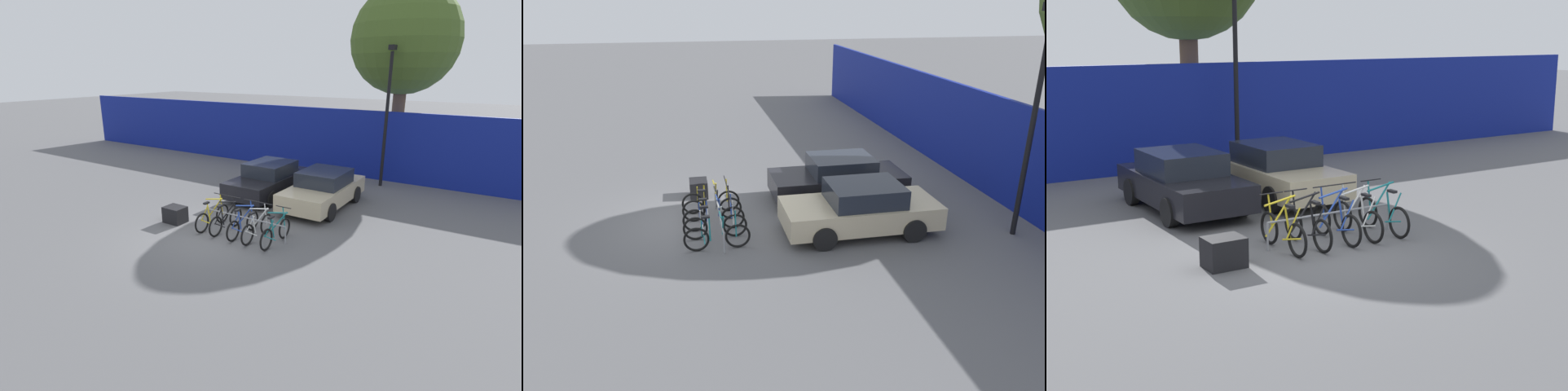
# 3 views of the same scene
# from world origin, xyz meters

# --- Properties ---
(ground_plane) EXTENTS (120.00, 120.00, 0.00)m
(ground_plane) POSITION_xyz_m (0.00, 0.00, 0.00)
(ground_plane) COLOR #59595B
(hoarding_wall) EXTENTS (36.00, 0.16, 3.18)m
(hoarding_wall) POSITION_xyz_m (0.00, 9.50, 1.59)
(hoarding_wall) COLOR navy
(hoarding_wall) RESTS_ON ground
(bike_rack) EXTENTS (2.96, 0.04, 0.57)m
(bike_rack) POSITION_xyz_m (0.64, 0.68, 0.47)
(bike_rack) COLOR gray
(bike_rack) RESTS_ON ground
(bicycle_yellow) EXTENTS (0.68, 1.71, 1.05)m
(bicycle_yellow) POSITION_xyz_m (-0.56, 0.53, 0.38)
(bicycle_yellow) COLOR black
(bicycle_yellow) RESTS_ON ground
(bicycle_black) EXTENTS (0.68, 1.71, 1.05)m
(bicycle_black) POSITION_xyz_m (-0.01, 0.53, 0.38)
(bicycle_black) COLOR black
(bicycle_black) RESTS_ON ground
(bicycle_blue) EXTENTS (0.68, 1.71, 1.05)m
(bicycle_blue) POSITION_xyz_m (0.66, 0.53, 0.38)
(bicycle_blue) COLOR black
(bicycle_blue) RESTS_ON ground
(bicycle_white) EXTENTS (0.68, 1.71, 1.05)m
(bicycle_white) POSITION_xyz_m (1.20, 0.53, 0.38)
(bicycle_white) COLOR black
(bicycle_white) RESTS_ON ground
(bicycle_teal) EXTENTS (0.68, 1.71, 1.05)m
(bicycle_teal) POSITION_xyz_m (1.85, 0.53, 0.38)
(bicycle_teal) COLOR black
(bicycle_teal) RESTS_ON ground
(car_black) EXTENTS (1.91, 4.18, 1.40)m
(car_black) POSITION_xyz_m (-0.88, 4.55, 0.69)
(car_black) COLOR black
(car_black) RESTS_ON ground
(car_beige) EXTENTS (1.91, 4.20, 1.40)m
(car_beige) POSITION_xyz_m (1.57, 4.44, 0.69)
(car_beige) COLOR #C1B28E
(car_beige) RESTS_ON ground
(lamp_post) EXTENTS (0.24, 0.44, 5.93)m
(lamp_post) POSITION_xyz_m (2.54, 8.50, 3.32)
(lamp_post) COLOR black
(lamp_post) RESTS_ON ground
(cargo_crate) EXTENTS (0.70, 0.56, 0.55)m
(cargo_crate) POSITION_xyz_m (-1.95, 0.22, 0.28)
(cargo_crate) COLOR black
(cargo_crate) RESTS_ON ground
(tree_behind_hoarding) EXTENTS (4.97, 4.97, 8.78)m
(tree_behind_hoarding) POSITION_xyz_m (2.27, 11.30, 6.25)
(tree_behind_hoarding) COLOR brown
(tree_behind_hoarding) RESTS_ON ground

